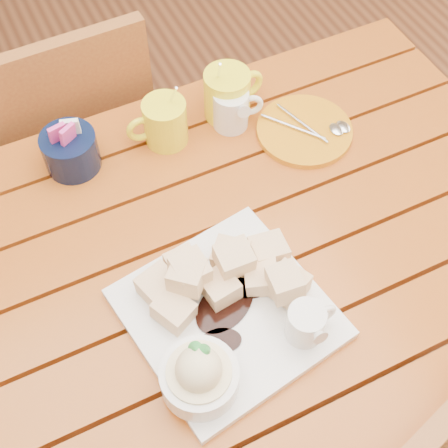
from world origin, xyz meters
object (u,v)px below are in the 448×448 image
table (220,288)px  chair_far (60,154)px  orange_saucer (305,130)px  dessert_plate (224,317)px  coffee_mug_right (228,94)px  coffee_mug_left (164,122)px

table → chair_far: size_ratio=1.34×
table → orange_saucer: 0.34m
table → chair_far: bearing=105.5°
dessert_plate → coffee_mug_right: bearing=63.1°
dessert_plate → orange_saucer: dessert_plate is taller
dessert_plate → table: bearing=66.9°
coffee_mug_right → chair_far: (-0.31, 0.27, -0.30)m
table → orange_saucer: orange_saucer is taller
table → coffee_mug_right: (0.16, 0.29, 0.16)m
coffee_mug_right → orange_saucer: 0.16m
orange_saucer → chair_far: 0.62m
dessert_plate → coffee_mug_left: bearing=80.0°
coffee_mug_right → chair_far: coffee_mug_right is taller
orange_saucer → chair_far: bearing=137.5°
dessert_plate → chair_far: chair_far is taller
coffee_mug_right → chair_far: 0.51m
coffee_mug_left → chair_far: 0.45m
chair_far → dessert_plate: bearing=97.6°
table → dessert_plate: (-0.05, -0.12, 0.14)m
coffee_mug_right → coffee_mug_left: bearing=176.8°
coffee_mug_left → chair_far: size_ratio=0.15×
orange_saucer → chair_far: (-0.42, 0.38, -0.26)m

